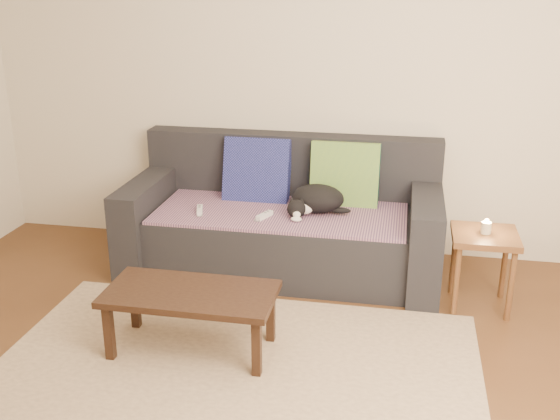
{
  "coord_description": "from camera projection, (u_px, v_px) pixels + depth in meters",
  "views": [
    {
      "loc": [
        0.78,
        -2.55,
        1.92
      ],
      "look_at": [
        0.05,
        1.2,
        0.55
      ],
      "focal_mm": 42.0,
      "sensor_mm": 36.0,
      "label": 1
    }
  ],
  "objects": [
    {
      "name": "cat",
      "position": [
        316.0,
        200.0,
        4.31
      ],
      "size": [
        0.44,
        0.41,
        0.18
      ],
      "rotation": [
        0.0,
        0.0,
        0.3
      ],
      "color": "black",
      "rests_on": "throw_blanket"
    },
    {
      "name": "ground",
      "position": [
        222.0,
        399.0,
        3.14
      ],
      "size": [
        4.5,
        4.5,
        0.0
      ],
      "primitive_type": "plane",
      "color": "brown",
      "rests_on": "ground"
    },
    {
      "name": "cushion_navy",
      "position": [
        257.0,
        171.0,
        4.58
      ],
      "size": [
        0.46,
        0.24,
        0.47
      ],
      "primitive_type": "cube",
      "rotation": [
        -0.29,
        0.0,
        0.0
      ],
      "color": "#111849",
      "rests_on": "throw_blanket"
    },
    {
      "name": "side_table",
      "position": [
        484.0,
        246.0,
        3.91
      ],
      "size": [
        0.38,
        0.38,
        0.48
      ],
      "color": "brown",
      "rests_on": "ground"
    },
    {
      "name": "sofa",
      "position": [
        283.0,
        225.0,
        4.49
      ],
      "size": [
        2.1,
        0.94,
        0.87
      ],
      "color": "#232328",
      "rests_on": "ground"
    },
    {
      "name": "cushion_green",
      "position": [
        345.0,
        176.0,
        4.47
      ],
      "size": [
        0.46,
        0.19,
        0.48
      ],
      "primitive_type": "cube",
      "rotation": [
        -0.16,
        0.0,
        0.0
      ],
      "color": "#0C514B",
      "rests_on": "throw_blanket"
    },
    {
      "name": "throw_blanket",
      "position": [
        281.0,
        213.0,
        4.36
      ],
      "size": [
        1.66,
        0.74,
        0.02
      ],
      "primitive_type": "cube",
      "color": "#412C52",
      "rests_on": "sofa"
    },
    {
      "name": "wii_remote_b",
      "position": [
        264.0,
        215.0,
        4.24
      ],
      "size": [
        0.09,
        0.15,
        0.03
      ],
      "primitive_type": "cube",
      "rotation": [
        0.0,
        0.0,
        1.18
      ],
      "color": "white",
      "rests_on": "throw_blanket"
    },
    {
      "name": "rug",
      "position": [
        230.0,
        381.0,
        3.28
      ],
      "size": [
        2.5,
        1.8,
        0.01
      ],
      "primitive_type": "cube",
      "color": "#C7AC88",
      "rests_on": "ground"
    },
    {
      "name": "candle",
      "position": [
        486.0,
        227.0,
        3.87
      ],
      "size": [
        0.06,
        0.06,
        0.09
      ],
      "color": "beige",
      "rests_on": "side_table"
    },
    {
      "name": "coffee_table",
      "position": [
        191.0,
        299.0,
        3.45
      ],
      "size": [
        0.9,
        0.45,
        0.36
      ],
      "color": "#301F12",
      "rests_on": "rug"
    },
    {
      "name": "wii_remote_a",
      "position": [
        200.0,
        210.0,
        4.34
      ],
      "size": [
        0.08,
        0.15,
        0.03
      ],
      "primitive_type": "cube",
      "rotation": [
        0.0,
        0.0,
        1.86
      ],
      "color": "white",
      "rests_on": "throw_blanket"
    },
    {
      "name": "back_wall",
      "position": [
        295.0,
        70.0,
        4.55
      ],
      "size": [
        4.5,
        0.04,
        2.6
      ],
      "primitive_type": "cube",
      "color": "beige",
      "rests_on": "ground"
    }
  ]
}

